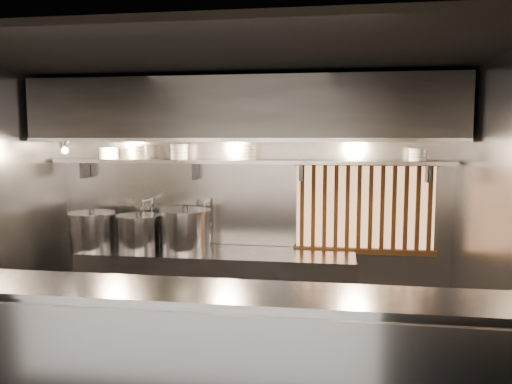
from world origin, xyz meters
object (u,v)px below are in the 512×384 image
(heat_lamp, at_px, (63,145))
(stock_pot_mid, at_px, (139,231))
(stock_pot_left, at_px, (92,230))
(stock_pot_right, at_px, (186,230))
(pendant_bulb, at_px, (235,155))

(heat_lamp, height_order, stock_pot_mid, heat_lamp)
(stock_pot_left, distance_m, stock_pot_right, 1.07)
(heat_lamp, height_order, pendant_bulb, heat_lamp)
(stock_pot_mid, distance_m, stock_pot_right, 0.55)
(heat_lamp, height_order, stock_pot_left, heat_lamp)
(pendant_bulb, bearing_deg, heat_lamp, -169.00)
(stock_pot_left, relative_size, stock_pot_right, 0.92)
(heat_lamp, distance_m, stock_pot_right, 1.58)
(stock_pot_left, distance_m, stock_pot_mid, 0.53)
(pendant_bulb, distance_m, stock_pot_right, 1.01)
(stock_pot_left, height_order, stock_pot_right, stock_pot_right)
(pendant_bulb, height_order, stock_pot_left, pendant_bulb)
(heat_lamp, relative_size, stock_pot_mid, 0.59)
(stock_pot_mid, bearing_deg, heat_lamp, -154.98)
(stock_pot_right, bearing_deg, heat_lamp, -165.14)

